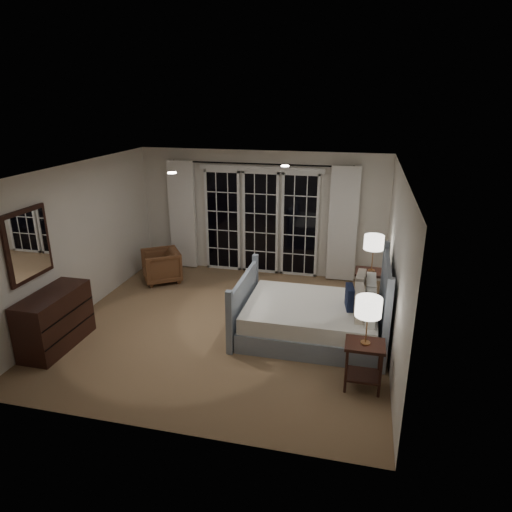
% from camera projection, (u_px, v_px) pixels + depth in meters
% --- Properties ---
extents(floor, '(5.00, 5.00, 0.00)m').
position_uv_depth(floor, '(226.00, 326.00, 7.33)').
color(floor, '#946A4F').
rests_on(floor, ground).
extents(ceiling, '(5.00, 5.00, 0.00)m').
position_uv_depth(ceiling, '(222.00, 169.00, 6.50)').
color(ceiling, silver).
rests_on(ceiling, wall_back).
extents(wall_left, '(0.02, 5.00, 2.50)m').
position_uv_depth(wall_left, '(78.00, 241.00, 7.46)').
color(wall_left, silver).
rests_on(wall_left, floor).
extents(wall_right, '(0.02, 5.00, 2.50)m').
position_uv_depth(wall_right, '(396.00, 266.00, 6.37)').
color(wall_right, silver).
rests_on(wall_right, floor).
extents(wall_back, '(5.00, 0.02, 2.50)m').
position_uv_depth(wall_back, '(261.00, 213.00, 9.21)').
color(wall_back, silver).
rests_on(wall_back, floor).
extents(wall_front, '(5.00, 0.02, 2.50)m').
position_uv_depth(wall_front, '(152.00, 330.00, 4.62)').
color(wall_front, silver).
rests_on(wall_front, floor).
extents(french_doors, '(2.50, 0.04, 2.20)m').
position_uv_depth(french_doors, '(260.00, 221.00, 9.22)').
color(french_doors, black).
rests_on(french_doors, wall_back).
extents(curtain_rod, '(3.50, 0.03, 0.03)m').
position_uv_depth(curtain_rod, '(260.00, 164.00, 8.78)').
color(curtain_rod, black).
rests_on(curtain_rod, wall_back).
extents(curtain_left, '(0.55, 0.10, 2.25)m').
position_uv_depth(curtain_left, '(182.00, 215.00, 9.49)').
color(curtain_left, white).
rests_on(curtain_left, curtain_rod).
extents(curtain_right, '(0.55, 0.10, 2.25)m').
position_uv_depth(curtain_right, '(343.00, 225.00, 8.77)').
color(curtain_right, white).
rests_on(curtain_right, curtain_rod).
extents(downlight_a, '(0.12, 0.12, 0.01)m').
position_uv_depth(downlight_a, '(285.00, 166.00, 6.88)').
color(downlight_a, white).
rests_on(downlight_a, ceiling).
extents(downlight_b, '(0.12, 0.12, 0.01)m').
position_uv_depth(downlight_b, '(172.00, 173.00, 6.26)').
color(downlight_b, white).
rests_on(downlight_b, ceiling).
extents(bed, '(2.17, 1.55, 1.26)m').
position_uv_depth(bed, '(315.00, 317.00, 6.91)').
color(bed, gray).
rests_on(bed, floor).
extents(nightstand_left, '(0.48, 0.39, 0.63)m').
position_uv_depth(nightstand_left, '(364.00, 359.00, 5.64)').
color(nightstand_left, black).
rests_on(nightstand_left, floor).
extents(nightstand_right, '(0.53, 0.43, 0.69)m').
position_uv_depth(nightstand_right, '(370.00, 284.00, 7.79)').
color(nightstand_right, black).
rests_on(nightstand_right, floor).
extents(lamp_left, '(0.32, 0.32, 0.61)m').
position_uv_depth(lamp_left, '(369.00, 307.00, 5.41)').
color(lamp_left, '#B37B47').
rests_on(lamp_left, nightstand_left).
extents(lamp_right, '(0.33, 0.33, 0.63)m').
position_uv_depth(lamp_right, '(374.00, 243.00, 7.54)').
color(lamp_right, '#B37B47').
rests_on(lamp_right, nightstand_right).
extents(armchair, '(0.96, 0.96, 0.64)m').
position_uv_depth(armchair, '(161.00, 266.00, 9.00)').
color(armchair, brown).
rests_on(armchair, floor).
extents(dresser, '(0.51, 1.19, 0.84)m').
position_uv_depth(dresser, '(55.00, 320.00, 6.60)').
color(dresser, black).
rests_on(dresser, floor).
extents(mirror, '(0.05, 0.85, 1.00)m').
position_uv_depth(mirror, '(28.00, 245.00, 6.28)').
color(mirror, black).
rests_on(mirror, wall_left).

